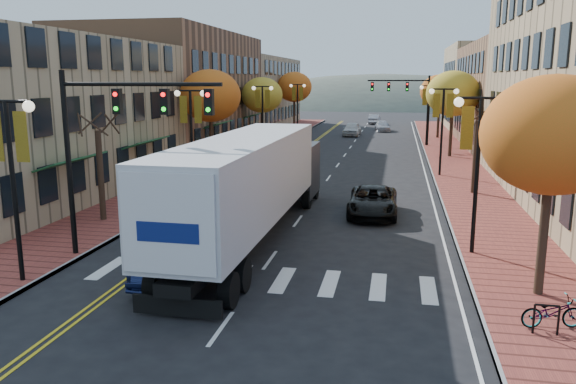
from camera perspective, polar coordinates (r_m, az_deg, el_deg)
The scene contains 32 objects.
ground at distance 17.60m, azimuth -4.80°, elevation -10.95°, with size 200.00×200.00×0.00m, color black.
sidewalk_left at distance 50.43m, azimuth -4.62°, elevation 3.88°, with size 4.00×85.00×0.15m, color brown.
sidewalk_right at distance 48.79m, azimuth 16.22°, elevation 3.20°, with size 4.00×85.00×0.15m, color brown.
building_left_near at distance 35.89m, azimuth -26.04°, elevation 6.80°, with size 12.00×22.00×9.00m, color #9E8966.
building_left_mid at distance 55.95m, azimuth -11.77°, elevation 10.00°, with size 12.00×24.00×11.00m, color brown.
building_left_far at distance 79.62m, azimuth -4.72°, elevation 10.02°, with size 12.00×26.00×9.50m, color #9E8966.
building_right_mid at distance 59.33m, azimuth 24.97°, elevation 8.77°, with size 15.00×24.00×10.00m, color brown.
building_right_far at distance 80.86m, azimuth 21.32°, elevation 9.84°, with size 15.00×20.00×11.00m, color #9E8966.
tree_left_a at distance 27.59m, azimuth -18.49°, elevation 1.59°, with size 0.28×0.28×4.20m.
tree_left_b at distance 41.90m, azimuth -7.91°, elevation 9.64°, with size 4.48×4.48×7.21m.
tree_left_c at distance 57.28m, azimuth -2.66°, elevation 9.80°, with size 4.16×4.16×6.69m.
tree_left_d at distance 74.87m, azimuth 0.65°, elevation 10.62°, with size 4.61×4.61×7.42m.
tree_right_a at distance 18.27m, azimuth 25.29°, elevation 5.21°, with size 4.16×4.16×6.69m.
tree_right_b at distance 34.22m, azimuth 18.49°, elevation 3.40°, with size 0.28×0.28×4.20m.
tree_right_c at distance 49.85m, azimuth 16.42°, elevation 9.56°, with size 4.48×4.48×7.21m.
tree_right_d at distance 65.80m, azimuth 15.17°, elevation 9.84°, with size 4.35×4.35×7.00m.
lamp_left_a at distance 19.87m, azimuth -26.36°, elevation 3.32°, with size 1.96×0.36×6.05m.
lamp_left_b at distance 33.93m, azimuth -9.82°, elevation 7.23°, with size 1.96×0.36×6.05m.
lamp_left_c at distance 51.13m, azimuth -2.60°, elevation 8.75°, with size 1.96×0.36×6.05m.
lamp_left_d at distance 68.74m, azimuth 0.97°, elevation 9.45°, with size 1.96×0.36×6.05m.
lamp_right_a at distance 21.97m, azimuth 18.82°, elevation 4.57°, with size 1.96×0.36×6.05m.
lamp_right_b at distance 39.82m, azimuth 15.45°, elevation 7.59°, with size 1.96×0.36×6.05m.
lamp_right_c at distance 57.76m, azimuth 14.15°, elevation 8.73°, with size 1.96×0.36×6.05m.
traffic_mast_near at distance 21.22m, azimuth -17.23°, elevation 6.15°, with size 6.10×0.35×7.00m.
traffic_mast_far at distance 57.67m, azimuth 12.15°, elevation 9.44°, with size 6.10×0.34×7.00m.
semi_truck at distance 23.37m, azimuth -3.48°, elevation 1.33°, with size 3.10×17.81×4.44m.
navy_sedan at distance 19.71m, azimuth -10.71°, elevation -6.04°, with size 1.77×5.08×1.67m, color #0E1538.
black_suv at distance 28.20m, azimuth 8.62°, elevation -0.93°, with size 2.36×5.12×1.42m, color black.
car_far_white at distance 67.57m, azimuth 6.52°, elevation 6.38°, with size 1.89×4.69×1.60m, color silver.
car_far_silver at distance 74.17m, azimuth 9.56°, elevation 6.61°, with size 1.79×4.41×1.28m, color #A6A6AE.
car_far_oncoming at distance 85.92m, azimuth 8.79°, elevation 7.32°, with size 1.47×4.21×1.39m, color #B5B4BC.
bicycle at distance 16.83m, azimuth 25.27°, elevation -10.97°, with size 0.59×1.68×0.88m, color gray.
Camera 1 is at (4.52, -15.63, 6.70)m, focal length 35.00 mm.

